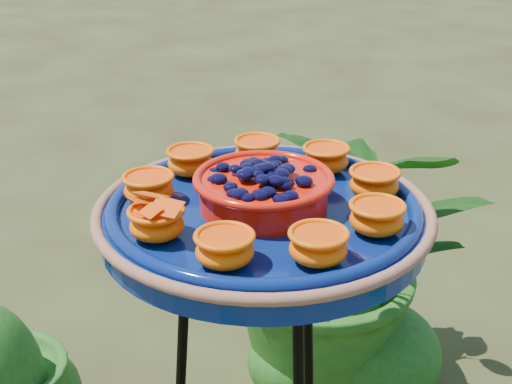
# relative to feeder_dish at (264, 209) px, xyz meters

# --- Properties ---
(feeder_dish) EXTENTS (0.65, 0.65, 0.12)m
(feeder_dish) POSITION_rel_feeder_dish_xyz_m (0.00, 0.00, 0.00)
(feeder_dish) COLOR #071A56
(feeder_dish) RESTS_ON tripod_stand
(shrub_back_left) EXTENTS (1.12, 1.09, 0.95)m
(shrub_back_left) POSITION_rel_feeder_dish_xyz_m (-0.62, 0.67, -0.56)
(shrub_back_left) COLOR #194913
(shrub_back_left) RESTS_ON ground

